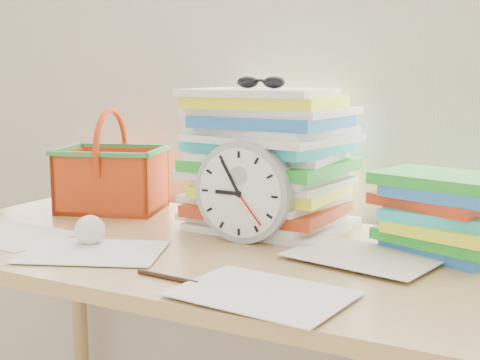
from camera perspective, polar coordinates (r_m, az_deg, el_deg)
The scene contains 9 objects.
desk at distance 1.47m, azimuth -2.40°, elevation -8.36°, with size 1.40×0.70×0.75m.
paper_stack at distance 1.59m, azimuth 2.35°, elevation 1.84°, with size 0.37×0.30×0.33m, color white, non-canonical shape.
clock at distance 1.45m, azimuth 0.37°, elevation -1.00°, with size 0.22×0.22×0.04m, color #9EA0A2.
sunglasses at distance 1.56m, azimuth 1.77°, elevation 8.37°, with size 0.14×0.12×0.03m, color black, non-canonical shape.
book_stack at distance 1.42m, azimuth 17.20°, elevation -2.80°, with size 0.28×0.21×0.17m, color white, non-canonical shape.
basket at distance 1.82m, azimuth -10.90°, elevation 1.63°, with size 0.27×0.21×0.27m, color #E64C16, non-canonical shape.
crumpled_ball at distance 1.48m, azimuth -12.70°, elevation -4.18°, with size 0.07×0.07×0.07m, color white.
pen at distance 1.22m, azimuth -6.21°, elevation -8.24°, with size 0.01×0.01×0.13m, color black.
scattered_papers at distance 1.45m, azimuth -2.42°, elevation -5.31°, with size 1.26×0.42×0.02m, color white, non-canonical shape.
Camera 1 is at (0.71, 0.39, 1.12)m, focal length 50.00 mm.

